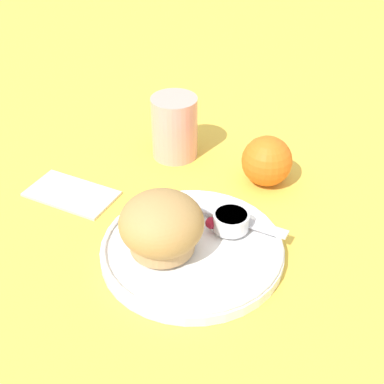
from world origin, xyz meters
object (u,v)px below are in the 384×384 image
butter_knife (219,214)px  juice_glass (175,127)px  muffin (162,226)px  orange_fruit (267,161)px

butter_knife → juice_glass: 0.19m
muffin → juice_glass: 0.24m
butter_knife → orange_fruit: (0.02, 0.12, 0.01)m
orange_fruit → juice_glass: juice_glass is taller
muffin → juice_glass: juice_glass is taller
juice_glass → orange_fruit: bearing=-3.0°
orange_fruit → juice_glass: (-0.15, 0.01, 0.01)m
muffin → juice_glass: size_ratio=1.02×
muffin → orange_fruit: bearing=75.5°
muffin → butter_knife: muffin is taller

